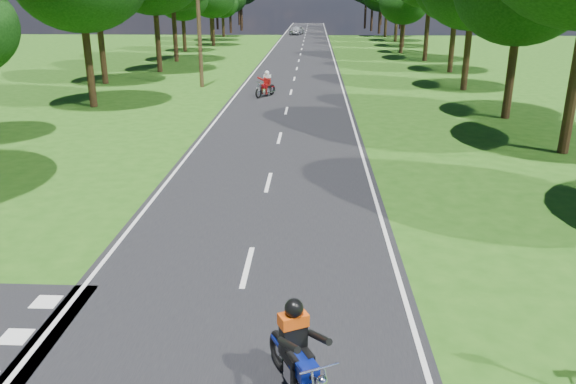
{
  "coord_description": "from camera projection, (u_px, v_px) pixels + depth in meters",
  "views": [
    {
      "loc": [
        1.42,
        -9.2,
        5.73
      ],
      "look_at": [
        0.82,
        4.0,
        1.1
      ],
      "focal_mm": 35.0,
      "sensor_mm": 36.0,
      "label": 1
    }
  ],
  "objects": [
    {
      "name": "rider_far_red",
      "position": [
        265.0,
        84.0,
        33.37
      ],
      "size": [
        1.36,
        1.9,
        1.52
      ],
      "primitive_type": null,
      "rotation": [
        0.0,
        0.0,
        -0.47
      ],
      "color": "maroon",
      "rests_on": "main_road"
    },
    {
      "name": "distant_car",
      "position": [
        297.0,
        30.0,
        86.51
      ],
      "size": [
        2.5,
        4.16,
        1.33
      ],
      "primitive_type": "imported",
      "rotation": [
        0.0,
        0.0,
        -0.26
      ],
      "color": "#B2B5BA",
      "rests_on": "main_road"
    },
    {
      "name": "ground",
      "position": [
        235.0,
        316.0,
        10.63
      ],
      "size": [
        160.0,
        160.0,
        0.0
      ],
      "primitive_type": "plane",
      "color": "#204F12",
      "rests_on": "ground"
    },
    {
      "name": "road_markings",
      "position": [
        299.0,
        56.0,
        55.99
      ],
      "size": [
        7.4,
        140.0,
        0.01
      ],
      "color": "silver",
      "rests_on": "main_road"
    },
    {
      "name": "telegraph_pole",
      "position": [
        199.0,
        23.0,
        35.93
      ],
      "size": [
        1.2,
        0.26,
        8.0
      ],
      "color": "#382616",
      "rests_on": "ground"
    },
    {
      "name": "rider_near_blue",
      "position": [
        300.0,
        353.0,
        8.18
      ],
      "size": [
        1.38,
        1.97,
        1.57
      ],
      "primitive_type": null,
      "rotation": [
        0.0,
        0.0,
        0.45
      ],
      "color": "navy",
      "rests_on": "main_road"
    },
    {
      "name": "main_road",
      "position": [
        300.0,
        54.0,
        57.76
      ],
      "size": [
        7.0,
        140.0,
        0.02
      ],
      "primitive_type": "cube",
      "color": "black",
      "rests_on": "ground"
    }
  ]
}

